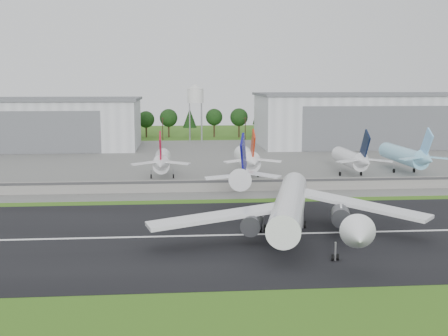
{
  "coord_description": "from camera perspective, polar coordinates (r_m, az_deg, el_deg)",
  "views": [
    {
      "loc": [
        -14.09,
        -97.6,
        30.05
      ],
      "look_at": [
        -2.69,
        40.0,
        9.0
      ],
      "focal_mm": 45.0,
      "sensor_mm": 36.0,
      "label": 1
    }
  ],
  "objects": [
    {
      "name": "ground",
      "position": [
        103.09,
        3.36,
        -8.29
      ],
      "size": [
        600.0,
        600.0,
        0.0
      ],
      "primitive_type": "plane",
      "color": "#2C6217",
      "rests_on": "ground"
    },
    {
      "name": "runway",
      "position": [
        112.59,
        2.64,
        -6.79
      ],
      "size": [
        320.0,
        60.0,
        0.1
      ],
      "primitive_type": "cube",
      "color": "black",
      "rests_on": "ground"
    },
    {
      "name": "runway_centerline",
      "position": [
        112.57,
        2.64,
        -6.77
      ],
      "size": [
        220.0,
        1.0,
        0.02
      ],
      "primitive_type": "cube",
      "color": "white",
      "rests_on": "runway"
    },
    {
      "name": "apron",
      "position": [
        220.11,
        -1.02,
        0.83
      ],
      "size": [
        320.0,
        150.0,
        0.1
      ],
      "primitive_type": "cube",
      "color": "slate",
      "rests_on": "ground"
    },
    {
      "name": "blast_fence",
      "position": [
        155.82,
        0.53,
        -1.77
      ],
      "size": [
        240.0,
        0.61,
        3.5
      ],
      "color": "gray",
      "rests_on": "ground"
    },
    {
      "name": "hangar_west",
      "position": [
        271.29,
        -18.84,
        4.31
      ],
      "size": [
        97.0,
        44.0,
        23.2
      ],
      "color": "silver",
      "rests_on": "ground"
    },
    {
      "name": "hangar_east",
      "position": [
        277.77,
        14.03,
        4.82
      ],
      "size": [
        102.0,
        47.0,
        25.2
      ],
      "color": "silver",
      "rests_on": "ground"
    },
    {
      "name": "water_tower",
      "position": [
        282.8,
        -2.92,
        7.54
      ],
      "size": [
        8.4,
        8.4,
        29.4
      ],
      "color": "#99999E",
      "rests_on": "ground"
    },
    {
      "name": "utility_poles",
      "position": [
        299.45,
        -2.02,
        2.9
      ],
      "size": [
        230.0,
        3.0,
        12.0
      ],
      "primitive_type": null,
      "color": "black",
      "rests_on": "ground"
    },
    {
      "name": "treeline",
      "position": [
        314.36,
        -2.15,
        3.18
      ],
      "size": [
        320.0,
        16.0,
        22.0
      ],
      "primitive_type": null,
      "color": "black",
      "rests_on": "ground"
    },
    {
      "name": "main_airliner",
      "position": [
        112.3,
        6.79,
        -4.34
      ],
      "size": [
        55.54,
        58.59,
        18.17
      ],
      "rotation": [
        0.0,
        0.0,
        2.89
      ],
      "color": "white",
      "rests_on": "runway"
    },
    {
      "name": "parked_jet_red_a",
      "position": [
        175.85,
        -6.33,
        0.71
      ],
      "size": [
        7.36,
        31.29,
        16.34
      ],
      "color": "silver",
      "rests_on": "ground"
    },
    {
      "name": "parked_jet_red_b",
      "position": [
        177.16,
        2.44,
        0.93
      ],
      "size": [
        7.36,
        31.29,
        16.73
      ],
      "color": "white",
      "rests_on": "ground"
    },
    {
      "name": "parked_jet_navy",
      "position": [
        184.42,
        12.92,
        0.92
      ],
      "size": [
        7.36,
        31.29,
        16.37
      ],
      "color": "white",
      "rests_on": "ground"
    },
    {
      "name": "parked_jet_skyblue",
      "position": [
        195.98,
        18.05,
        1.2
      ],
      "size": [
        7.36,
        37.29,
        16.59
      ],
      "color": "#8DD5F4",
      "rests_on": "ground"
    }
  ]
}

